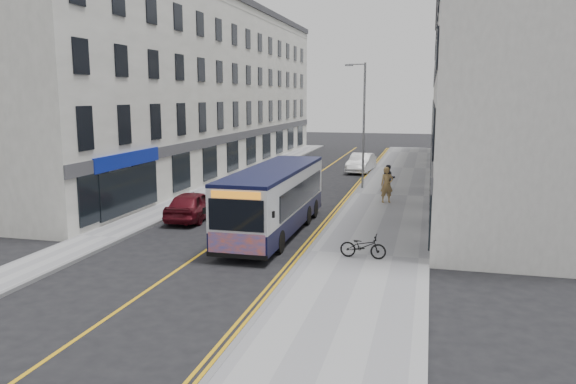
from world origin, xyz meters
The scene contains 17 objects.
ground centered at (0.00, 0.00, 0.00)m, with size 140.00×140.00×0.00m, color black.
pavement_east centered at (6.25, 12.00, 0.06)m, with size 4.50×64.00×0.12m, color gray.
pavement_west centered at (-5.00, 12.00, 0.06)m, with size 2.00×64.00×0.12m, color gray.
kerb_east centered at (4.00, 12.00, 0.07)m, with size 0.18×64.00×0.13m, color slate.
kerb_west centered at (-4.00, 12.00, 0.07)m, with size 0.18×64.00×0.13m, color slate.
road_centre_line centered at (0.00, 12.00, 0.00)m, with size 0.12×64.00×0.01m, color gold.
road_dbl_yellow_inner centered at (3.55, 12.00, 0.00)m, with size 0.10×64.00×0.01m, color gold.
road_dbl_yellow_outer centered at (3.75, 12.00, 0.00)m, with size 0.10×64.00×0.01m, color gold.
terrace_east centered at (11.50, 21.00, 6.50)m, with size 6.00×46.00×13.00m, color silver.
terrace_west centered at (-9.00, 21.00, 6.50)m, with size 6.00×46.00×13.00m, color white.
streetlamp centered at (4.17, 14.00, 4.38)m, with size 1.32×0.18×8.00m.
city_bus centered at (1.87, 1.55, 1.59)m, with size 2.34×9.98×2.90m.
bicycle centered at (6.13, -1.71, 0.56)m, with size 0.59×1.69×0.89m, color black.
pedestrian_near centered at (6.12, 9.44, 1.11)m, with size 0.72×0.47×1.98m, color #9B7946.
pedestrian_far centered at (5.96, 13.04, 0.95)m, with size 0.81×0.63×1.67m, color black.
car_white centered at (3.14, 22.45, 0.74)m, with size 1.57×4.49×1.48m, color white.
car_maroon centered at (-2.75, 3.24, 0.72)m, with size 1.69×4.20×1.43m, color #540E17.
Camera 1 is at (8.34, -21.58, 5.98)m, focal length 35.00 mm.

